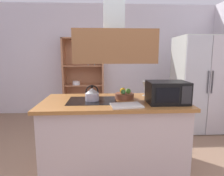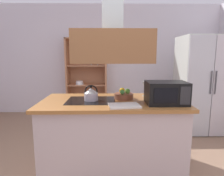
# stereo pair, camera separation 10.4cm
# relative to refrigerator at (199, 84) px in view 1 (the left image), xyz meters

# --- Properties ---
(wall_back) EXTENTS (6.00, 0.12, 2.70)m
(wall_back) POSITION_rel_refrigerator_xyz_m (-2.00, 1.33, 0.44)
(wall_back) COLOR silver
(wall_back) RESTS_ON ground
(kitchen_island) EXTENTS (1.79, 0.91, 0.90)m
(kitchen_island) POSITION_rel_refrigerator_xyz_m (-1.76, -1.27, -0.46)
(kitchen_island) COLOR #C1AFAD
(kitchen_island) RESTS_ON ground
(range_hood) EXTENTS (0.90, 0.70, 1.33)m
(range_hood) POSITION_rel_refrigerator_xyz_m (-1.76, -1.27, 0.77)
(range_hood) COLOR brown
(refrigerator) EXTENTS (0.90, 0.78, 1.82)m
(refrigerator) POSITION_rel_refrigerator_xyz_m (0.00, 0.00, 0.00)
(refrigerator) COLOR beige
(refrigerator) RESTS_ON ground
(dish_cabinet) EXTENTS (0.97, 0.40, 1.87)m
(dish_cabinet) POSITION_rel_refrigerator_xyz_m (-2.34, 1.12, -0.08)
(dish_cabinet) COLOR #B17550
(dish_cabinet) RESTS_ON ground
(kettle) EXTENTS (0.17, 0.17, 0.19)m
(kettle) POSITION_rel_refrigerator_xyz_m (-2.02, -1.27, 0.07)
(kettle) COLOR #B8B1C1
(kettle) RESTS_ON kitchen_island
(cutting_board) EXTENTS (0.37, 0.28, 0.02)m
(cutting_board) POSITION_rel_refrigerator_xyz_m (-1.63, -1.56, -0.00)
(cutting_board) COLOR silver
(cutting_board) RESTS_ON kitchen_island
(microwave) EXTENTS (0.46, 0.35, 0.26)m
(microwave) POSITION_rel_refrigerator_xyz_m (-1.13, -1.44, 0.12)
(microwave) COLOR black
(microwave) RESTS_ON kitchen_island
(wine_glass_on_counter) EXTENTS (0.08, 0.08, 0.21)m
(wine_glass_on_counter) POSITION_rel_refrigerator_xyz_m (-1.30, -1.00, 0.14)
(wine_glass_on_counter) COLOR silver
(wine_glass_on_counter) RESTS_ON kitchen_island
(fruit_bowl) EXTENTS (0.25, 0.25, 0.14)m
(fruit_bowl) POSITION_rel_refrigerator_xyz_m (-1.61, -1.18, 0.04)
(fruit_bowl) COLOR brown
(fruit_bowl) RESTS_ON kitchen_island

